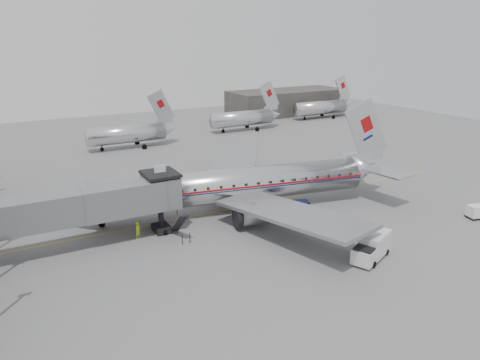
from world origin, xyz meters
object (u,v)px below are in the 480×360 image
object	(u,v)px
airliner	(239,185)
baggage_cart_navy	(300,207)
service_van	(372,247)
baggage_cart_white	(476,212)
ramp_worker	(138,230)

from	to	relation	value
airliner	baggage_cart_navy	world-z (taller)	airliner
service_van	baggage_cart_white	bearing A→B (deg)	-18.54
service_van	baggage_cart_white	size ratio (longest dim) A/B	2.41
airliner	service_van	xyz separation A→B (m)	(4.69, -16.79, -1.92)
baggage_cart_navy	airliner	bearing A→B (deg)	154.33
service_van	ramp_worker	bearing A→B (deg)	115.90
airliner	baggage_cart_navy	xyz separation A→B (m)	(5.49, -4.53, -2.30)
ramp_worker	service_van	bearing A→B (deg)	-78.96
airliner	baggage_cart_white	size ratio (longest dim) A/B	17.77
baggage_cart_white	ramp_worker	distance (m)	37.30
baggage_cart_navy	ramp_worker	size ratio (longest dim) A/B	1.23
airliner	baggage_cart_navy	distance (m)	7.48
service_van	baggage_cart_navy	size ratio (longest dim) A/B	2.28
baggage_cart_white	ramp_worker	xyz separation A→B (m)	(-34.96, 13.00, 0.15)
baggage_cart_navy	ramp_worker	world-z (taller)	ramp_worker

